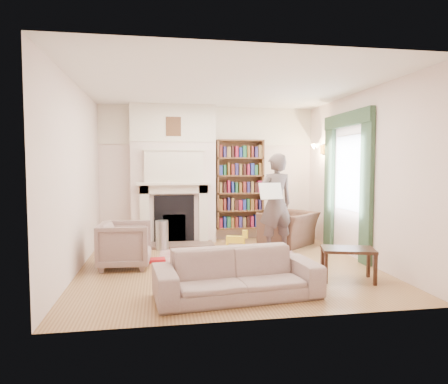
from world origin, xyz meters
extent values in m
plane|color=brown|center=(0.00, 0.00, 0.00)|extent=(4.50, 4.50, 0.00)
plane|color=white|center=(0.00, 0.00, 2.80)|extent=(4.50, 4.50, 0.00)
plane|color=silver|center=(0.00, 2.25, 1.40)|extent=(4.50, 0.00, 4.50)
plane|color=silver|center=(0.00, -2.25, 1.40)|extent=(4.50, 0.00, 4.50)
plane|color=silver|center=(-2.25, 0.00, 1.40)|extent=(0.00, 4.50, 4.50)
plane|color=silver|center=(2.25, 0.00, 1.40)|extent=(0.00, 4.50, 4.50)
cube|color=silver|center=(-0.75, 2.08, 1.40)|extent=(1.70, 0.35, 2.80)
cube|color=silver|center=(-0.75, 1.79, 1.22)|extent=(1.47, 0.24, 0.05)
cube|color=black|center=(-0.75, 1.88, 0.50)|extent=(0.80, 0.06, 0.96)
cube|color=silver|center=(-0.75, 1.81, 1.55)|extent=(1.15, 0.18, 0.62)
cube|color=brown|center=(0.65, 2.12, 1.18)|extent=(1.00, 0.24, 1.85)
cube|color=silver|center=(2.23, 0.40, 1.45)|extent=(0.02, 0.90, 1.30)
cube|color=#2D4730|center=(2.20, -0.30, 1.20)|extent=(0.07, 0.32, 2.40)
cube|color=#2D4730|center=(2.20, 1.10, 1.20)|extent=(0.07, 0.32, 2.40)
cube|color=#2D4730|center=(2.19, 0.40, 2.38)|extent=(0.09, 1.70, 0.24)
cube|color=#BEA98F|center=(0.11, 0.28, 0.01)|extent=(2.51, 1.99, 0.01)
imported|color=#473026|center=(1.48, 1.36, 0.33)|extent=(1.35, 1.33, 0.66)
imported|color=gray|center=(-1.58, 0.13, 0.36)|extent=(0.81, 0.79, 0.71)
imported|color=#A99E8B|center=(-0.13, -1.53, 0.29)|extent=(2.04, 0.97, 0.57)
imported|color=#524441|center=(1.03, 0.76, 0.90)|extent=(0.72, 0.54, 1.79)
cube|color=white|center=(0.88, 0.56, 1.14)|extent=(0.44, 0.20, 0.29)
cylinder|color=#A9ADB1|center=(-1.00, 1.33, 0.28)|extent=(0.26, 0.26, 0.55)
cube|color=gold|center=(-0.70, -0.30, 0.03)|extent=(0.45, 0.45, 0.03)
cube|color=#B2141A|center=(-1.12, 0.36, 0.04)|extent=(0.33, 0.23, 0.05)
cube|color=red|center=(0.18, -0.21, 0.02)|extent=(0.30, 0.27, 0.02)
cube|color=red|center=(0.49, -0.43, 0.02)|extent=(0.30, 0.29, 0.02)
camera|label=1|loc=(-1.05, -6.15, 1.60)|focal=32.00mm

